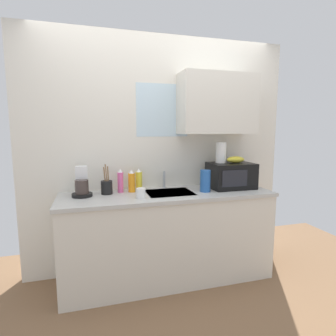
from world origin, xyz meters
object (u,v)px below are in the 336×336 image
microwave (231,175)px  paper_towel_roll (221,153)px  utensil_crock (107,187)px  mug_white (141,193)px  dish_soap_bottle_yellow (139,180)px  cereal_canister (205,181)px  dish_soap_bottle_orange (132,182)px  banana_bunch (236,160)px  coffee_maker (82,185)px  dish_soap_bottle_pink (120,181)px

microwave → paper_towel_roll: 0.27m
microwave → utensil_crock: utensil_crock is taller
microwave → mug_white: 1.03m
dish_soap_bottle_yellow → cereal_canister: 0.68m
dish_soap_bottle_orange → paper_towel_roll: bearing=-2.6°
banana_bunch → dish_soap_bottle_yellow: 1.05m
microwave → banana_bunch: 0.18m
paper_towel_roll → mug_white: 1.00m
mug_white → dish_soap_bottle_orange: bearing=98.5°
coffee_maker → dish_soap_bottle_orange: bearing=4.1°
dish_soap_bottle_yellow → mug_white: dish_soap_bottle_yellow is taller
dish_soap_bottle_yellow → cereal_canister: (0.63, -0.24, 0.00)m
dish_soap_bottle_pink → paper_towel_roll: bearing=-3.1°
banana_bunch → mug_white: size_ratio=2.11×
coffee_maker → dish_soap_bottle_yellow: 0.57m
dish_soap_bottle_pink → utensil_crock: size_ratio=0.80×
utensil_crock → cereal_canister: bearing=-10.0°
cereal_canister → mug_white: 0.68m
banana_bunch → cereal_canister: banana_bunch is taller
banana_bunch → cereal_canister: size_ratio=0.90×
coffee_maker → mug_white: bearing=-25.5°
utensil_crock → banana_bunch: bearing=-3.0°
paper_towel_roll → dish_soap_bottle_orange: (-0.96, 0.04, -0.27)m
banana_bunch → microwave: bearing=-178.2°
paper_towel_roll → utensil_crock: paper_towel_roll is taller
utensil_crock → coffee_maker: bearing=-177.2°
cereal_canister → utensil_crock: (-0.96, 0.17, -0.04)m
microwave → cereal_canister: bearing=-163.8°
dish_soap_bottle_pink → cereal_canister: (0.83, -0.21, -0.00)m
banana_bunch → utensil_crock: bearing=177.0°
microwave → banana_bunch: size_ratio=2.30×
dish_soap_bottle_pink → dish_soap_bottle_orange: bearing=-7.5°
dish_soap_bottle_yellow → utensil_crock: 0.34m
coffee_maker → dish_soap_bottle_pink: (0.37, 0.05, 0.01)m
mug_white → dish_soap_bottle_yellow: bearing=83.2°
microwave → dish_soap_bottle_orange: bearing=174.9°
paper_towel_roll → dish_soap_bottle_pink: bearing=176.9°
dish_soap_bottle_yellow → utensil_crock: (-0.33, -0.08, -0.04)m
utensil_crock → dish_soap_bottle_yellow: bearing=12.8°
dish_soap_bottle_pink → microwave: bearing=-5.3°
cereal_canister → utensil_crock: 0.98m
microwave → utensil_crock: bearing=176.9°
banana_bunch → dish_soap_bottle_pink: size_ratio=0.84×
microwave → dish_soap_bottle_pink: size_ratio=1.94×
banana_bunch → cereal_canister: 0.45m
dish_soap_bottle_yellow → utensil_crock: bearing=-167.2°
dish_soap_bottle_orange → utensil_crock: size_ratio=0.76×
dish_soap_bottle_orange → utensil_crock: utensil_crock is taller
microwave → coffee_maker: bearing=177.8°
dish_soap_bottle_yellow → dish_soap_bottle_orange: bearing=-147.7°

